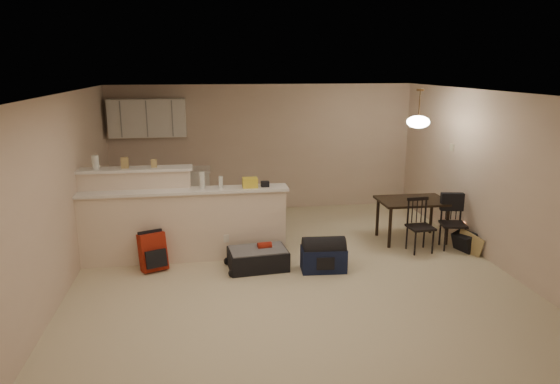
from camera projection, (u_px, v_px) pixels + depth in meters
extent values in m
plane|color=beige|center=(295.00, 277.00, 6.90)|extent=(7.00, 7.00, 0.00)
plane|color=white|center=(296.00, 94.00, 6.29)|extent=(7.00, 7.00, 0.00)
cube|color=beige|center=(264.00, 148.00, 9.95)|extent=(6.00, 0.02, 2.50)
cube|color=beige|center=(393.00, 319.00, 3.24)|extent=(6.00, 0.02, 2.50)
cube|color=beige|center=(57.00, 199.00, 6.16)|extent=(0.02, 7.00, 2.50)
cube|color=beige|center=(504.00, 182.00, 7.03)|extent=(0.02, 7.00, 2.50)
cube|color=beige|center=(185.00, 226.00, 7.42)|extent=(3.00, 0.28, 1.05)
cube|color=white|center=(183.00, 191.00, 7.28)|extent=(3.08, 0.38, 0.04)
cube|color=beige|center=(138.00, 215.00, 7.49)|extent=(1.60, 0.24, 1.35)
cube|color=white|center=(134.00, 169.00, 7.32)|extent=(1.68, 0.34, 0.04)
cube|color=white|center=(148.00, 118.00, 9.29)|extent=(1.40, 0.34, 0.70)
cube|color=white|center=(163.00, 194.00, 9.56)|extent=(1.80, 0.60, 0.90)
cube|color=beige|center=(452.00, 147.00, 8.46)|extent=(0.02, 0.12, 0.12)
cylinder|color=silver|center=(95.00, 162.00, 7.21)|extent=(0.10, 0.10, 0.20)
cube|color=tan|center=(125.00, 163.00, 7.27)|extent=(0.10, 0.07, 0.16)
cube|color=tan|center=(154.00, 163.00, 7.34)|extent=(0.08, 0.06, 0.12)
cylinder|color=silver|center=(202.00, 180.00, 7.29)|extent=(0.07, 0.07, 0.26)
cylinder|color=silver|center=(221.00, 182.00, 7.34)|extent=(0.06, 0.06, 0.18)
cube|color=tan|center=(250.00, 183.00, 7.40)|extent=(0.22, 0.18, 0.14)
cube|color=tan|center=(265.00, 184.00, 7.44)|extent=(0.12, 0.10, 0.08)
cube|color=black|center=(413.00, 201.00, 8.23)|extent=(1.13, 0.75, 0.04)
cylinder|color=black|center=(390.00, 228.00, 7.96)|extent=(0.05, 0.05, 0.66)
cylinder|color=black|center=(447.00, 225.00, 8.09)|extent=(0.05, 0.05, 0.66)
cylinder|color=black|center=(378.00, 217.00, 8.53)|extent=(0.05, 0.05, 0.66)
cylinder|color=black|center=(431.00, 215.00, 8.67)|extent=(0.05, 0.05, 0.66)
cylinder|color=brown|center=(419.00, 105.00, 7.84)|extent=(0.02, 0.02, 0.50)
cylinder|color=brown|center=(420.00, 90.00, 7.78)|extent=(0.12, 0.12, 0.03)
ellipsoid|color=white|center=(418.00, 122.00, 7.91)|extent=(0.36, 0.36, 0.20)
cube|color=black|center=(258.00, 259.00, 7.19)|extent=(0.87, 0.61, 0.28)
cube|color=maroon|center=(153.00, 252.00, 7.12)|extent=(0.42, 0.34, 0.54)
cube|color=#111835|center=(323.00, 259.00, 7.10)|extent=(0.65, 0.39, 0.34)
cube|color=black|center=(465.00, 242.00, 7.87)|extent=(0.32, 0.38, 0.29)
cube|color=tan|center=(470.00, 243.00, 7.73)|extent=(0.19, 0.41, 0.34)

